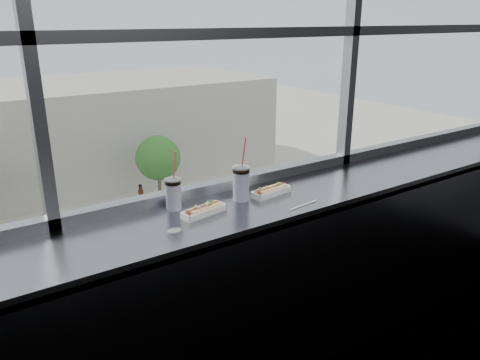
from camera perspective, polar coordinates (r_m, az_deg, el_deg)
wall_back_lower at (r=3.07m, az=-1.73°, el=-10.74°), size 6.00×0.00×6.00m
counter at (r=2.64m, az=1.36°, el=-3.40°), size 6.00×0.55×0.06m
counter_fascia at (r=2.71m, az=4.51°, el=-15.36°), size 6.00×0.04×1.04m
hotdog_tray_left at (r=2.47m, az=-4.45°, el=-3.68°), size 0.26×0.12×0.06m
hotdog_tray_right at (r=2.74m, az=3.81°, el=-1.31°), size 0.26×0.11×0.06m
soda_cup_left at (r=2.53m, az=-8.14°, el=-1.52°), size 0.09×0.09×0.33m
soda_cup_right at (r=2.63m, az=0.13°, el=-0.19°), size 0.10×0.10×0.37m
loose_straw at (r=2.60m, az=7.69°, el=-3.07°), size 0.21×0.03×0.01m
wrapper at (r=2.29m, az=-8.02°, el=-6.13°), size 0.09×0.06×0.02m
street_asphalt at (r=25.84m, az=-26.65°, el=-13.44°), size 80.00×10.00×0.06m
car_far_b at (r=28.96m, az=-26.83°, el=-7.61°), size 3.11×6.17×1.98m
car_near_c at (r=21.92m, az=-23.09°, el=-15.47°), size 3.07×6.81×2.23m
car_near_e at (r=26.85m, az=5.95°, el=-7.38°), size 2.81×6.46×2.13m
car_near_d at (r=22.93m, az=-11.14°, el=-12.57°), size 3.26×6.77×2.19m
pedestrian_c at (r=32.52m, az=-22.41°, el=-4.15°), size 0.86×0.65×1.94m
pedestrian_d at (r=34.64m, az=-12.01°, el=-1.56°), size 0.68×0.91×2.05m
tree_right at (r=34.39m, az=-9.96°, el=2.65°), size 3.28×3.28×5.12m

